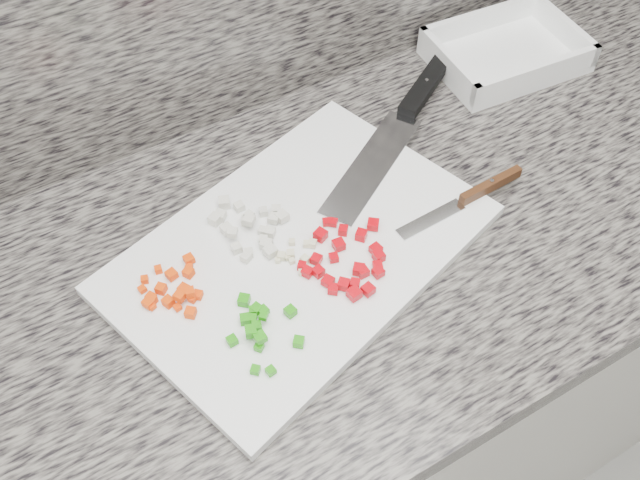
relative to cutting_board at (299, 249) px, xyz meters
The scene contains 11 objects.
cabinet 0.48m from the cutting_board, 162.04° to the right, with size 3.92×0.62×0.86m, color silver.
countertop 0.03m from the cutting_board, 162.04° to the right, with size 3.96×0.64×0.04m, color #68635B.
cutting_board is the anchor object (origin of this frame).
carrot_pile 0.17m from the cutting_board, behind, with size 0.08×0.10×0.02m.
onion_pile 0.07m from the cutting_board, 126.78° to the left, with size 0.10×0.12×0.02m.
green_pepper_pile 0.14m from the cutting_board, 139.95° to the right, with size 0.09×0.12×0.02m.
red_pepper_pile 0.07m from the cutting_board, 56.16° to the right, with size 0.13×0.14×0.01m.
garlic_pile 0.02m from the cutting_board, 126.90° to the right, with size 0.06×0.06×0.01m.
chef_knife 0.30m from the cutting_board, 26.97° to the left, with size 0.35×0.23×0.02m.
paring_knife 0.26m from the cutting_board, 11.24° to the right, with size 0.21×0.02×0.02m.
tray 0.52m from the cutting_board, 19.58° to the left, with size 0.25×0.19×0.05m.
Camera 1 is at (-0.25, 0.94, 1.66)m, focal length 40.00 mm.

